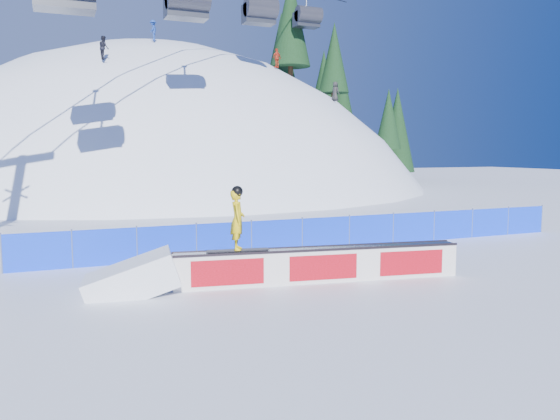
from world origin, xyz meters
name	(u,v)px	position (x,y,z in m)	size (l,w,h in m)	color
ground	(394,273)	(0.00, 0.00, 0.00)	(160.00, 160.00, 0.00)	white
snow_hill	(160,358)	(0.00, 42.00, -18.00)	(64.00, 64.00, 64.00)	white
treeline	(354,89)	(21.68, 40.02, 10.42)	(21.74, 11.69, 20.41)	#312013
safety_fence	(326,233)	(0.00, 4.50, 0.60)	(22.05, 0.05, 1.30)	#0B34E7
rail_box	(321,265)	(-2.53, -0.07, 0.49)	(8.28, 1.82, 0.99)	silver
snow_ramp	(133,293)	(-7.65, 0.71, 0.00)	(2.33, 1.55, 0.87)	white
snowboarder	(237,219)	(-4.88, 0.28, 1.87)	(1.73, 0.70, 1.78)	black
distant_skiers	(210,54)	(2.75, 30.72, 11.53)	(19.89, 6.50, 6.47)	black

